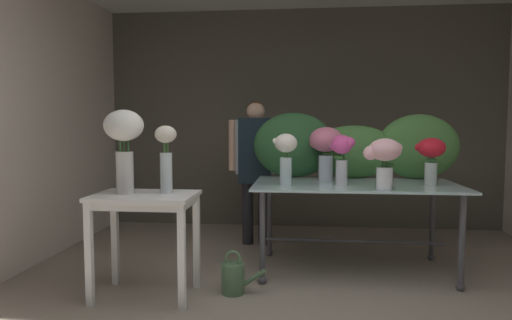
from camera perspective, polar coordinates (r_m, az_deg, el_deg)
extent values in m
plane|color=gray|center=(4.30, 5.81, -13.31)|extent=(7.66, 7.66, 0.00)
cube|color=#5B564C|center=(5.84, 5.92, 5.16)|extent=(5.10, 0.12, 2.77)
cube|color=beige|center=(4.82, -26.07, 4.87)|extent=(0.12, 3.60, 2.77)
cube|color=silver|center=(4.08, 12.45, -3.00)|extent=(1.78, 1.01, 0.02)
cylinder|color=#4C4C51|center=(3.74, 0.82, -9.81)|extent=(0.05, 0.05, 0.78)
sphere|color=#4C4C51|center=(3.85, 0.81, -15.01)|extent=(0.07, 0.07, 0.07)
cylinder|color=#4C4C51|center=(3.94, 24.68, -9.50)|extent=(0.05, 0.05, 0.78)
sphere|color=#4C4C51|center=(4.04, 24.51, -14.47)|extent=(0.07, 0.07, 0.07)
cylinder|color=#4C4C51|center=(4.53, 1.71, -7.29)|extent=(0.05, 0.05, 0.78)
sphere|color=#4C4C51|center=(4.61, 1.70, -11.67)|extent=(0.07, 0.07, 0.07)
cylinder|color=#4C4C51|center=(4.69, 21.48, -7.19)|extent=(0.05, 0.05, 0.78)
sphere|color=#4C4C51|center=(4.77, 21.35, -11.43)|extent=(0.07, 0.07, 0.07)
cylinder|color=#4C4C51|center=(4.18, 12.33, -10.05)|extent=(1.58, 0.03, 0.03)
cube|color=white|center=(3.51, -13.93, -4.45)|extent=(0.76, 0.53, 0.03)
cube|color=white|center=(3.51, -13.92, -5.17)|extent=(0.70, 0.47, 0.06)
cube|color=white|center=(3.52, -20.43, -11.18)|extent=(0.05, 0.05, 0.76)
cube|color=white|center=(3.28, -9.41, -12.09)|extent=(0.05, 0.05, 0.76)
cube|color=white|center=(3.92, -17.46, -9.50)|extent=(0.05, 0.05, 0.76)
cube|color=white|center=(3.70, -7.55, -10.14)|extent=(0.05, 0.05, 0.76)
cylinder|color=#232328|center=(4.97, -1.05, -6.18)|extent=(0.12, 0.12, 0.79)
cylinder|color=#232328|center=(4.96, 0.98, -6.22)|extent=(0.12, 0.12, 0.79)
cube|color=#999EA8|center=(4.88, -0.04, 1.70)|extent=(0.41, 0.22, 0.58)
cube|color=#192833|center=(4.77, -0.18, 1.15)|extent=(0.35, 0.02, 0.70)
cylinder|color=#D8AD8E|center=(4.91, -2.96, 1.89)|extent=(0.09, 0.09, 0.55)
cylinder|color=#D8AD8E|center=(4.86, 2.92, 1.86)|extent=(0.09, 0.09, 0.55)
sphere|color=#D8AD8E|center=(4.88, -0.04, 6.17)|extent=(0.20, 0.20, 0.20)
ellipsoid|color=brown|center=(4.90, -0.01, 6.92)|extent=(0.15, 0.15, 0.09)
ellipsoid|color=#28562D|center=(4.40, 4.79, 1.89)|extent=(0.79, 0.31, 0.63)
ellipsoid|color=#477F3D|center=(4.44, 12.29, 1.03)|extent=(0.85, 0.30, 0.51)
ellipsoid|color=#477F3D|center=(4.54, 19.91, 1.60)|extent=(0.76, 0.32, 0.61)
cylinder|color=silver|center=(4.22, 8.83, -0.98)|extent=(0.13, 0.13, 0.23)
cylinder|color=#9EBCB2|center=(4.22, 8.82, -1.86)|extent=(0.12, 0.12, 0.10)
cylinder|color=#387033|center=(4.21, 9.10, -0.40)|extent=(0.01, 0.01, 0.30)
cylinder|color=#387033|center=(4.24, 8.62, -0.35)|extent=(0.01, 0.01, 0.30)
cylinder|color=#387033|center=(4.19, 8.75, -0.42)|extent=(0.01, 0.01, 0.30)
ellipsoid|color=pink|center=(4.20, 8.88, 2.59)|extent=(0.31, 0.31, 0.23)
sphere|color=pink|center=(4.23, 7.56, 2.19)|extent=(0.11, 0.11, 0.11)
sphere|color=pink|center=(4.19, 10.15, 2.06)|extent=(0.11, 0.11, 0.11)
ellipsoid|color=#2D6028|center=(4.18, 9.09, 0.83)|extent=(0.10, 0.10, 0.03)
cylinder|color=silver|center=(3.83, 3.79, -1.45)|extent=(0.10, 0.10, 0.24)
cylinder|color=#9EBCB2|center=(3.84, 3.78, -2.44)|extent=(0.09, 0.09, 0.10)
cylinder|color=#477F3D|center=(3.83, 4.12, -0.81)|extent=(0.01, 0.01, 0.30)
cylinder|color=#477F3D|center=(3.85, 3.87, -0.78)|extent=(0.01, 0.01, 0.30)
cylinder|color=#477F3D|center=(3.83, 3.44, -0.81)|extent=(0.01, 0.01, 0.30)
cylinder|color=#477F3D|center=(3.81, 3.74, -0.84)|extent=(0.01, 0.01, 0.30)
ellipsoid|color=white|center=(3.81, 3.81, 2.17)|extent=(0.19, 0.19, 0.16)
sphere|color=white|center=(3.80, 2.50, 2.42)|extent=(0.05, 0.05, 0.05)
cylinder|color=silver|center=(3.90, 10.81, -1.58)|extent=(0.10, 0.10, 0.21)
cylinder|color=#9EBCB2|center=(3.91, 10.79, -2.46)|extent=(0.09, 0.09, 0.09)
cylinder|color=#2D6028|center=(3.90, 11.07, -0.89)|extent=(0.01, 0.01, 0.29)
cylinder|color=#2D6028|center=(3.91, 10.56, -0.86)|extent=(0.01, 0.01, 0.29)
cylinder|color=#2D6028|center=(3.88, 10.67, -0.91)|extent=(0.01, 0.01, 0.29)
ellipsoid|color=#E54C9E|center=(3.88, 10.86, 1.95)|extent=(0.18, 0.18, 0.16)
sphere|color=#E54C9E|center=(3.89, 9.84, 1.66)|extent=(0.06, 0.06, 0.06)
sphere|color=#E54C9E|center=(3.87, 11.83, 2.20)|extent=(0.09, 0.09, 0.09)
ellipsoid|color=#387033|center=(3.88, 10.33, 0.28)|extent=(0.09, 0.10, 0.03)
cylinder|color=silver|center=(3.69, 15.98, -2.28)|extent=(0.13, 0.13, 0.18)
cylinder|color=#9EBCB2|center=(3.70, 15.97, -3.06)|extent=(0.12, 0.12, 0.08)
cylinder|color=#387033|center=(3.69, 16.24, -1.54)|extent=(0.01, 0.01, 0.26)
cylinder|color=#387033|center=(3.71, 15.77, -1.51)|extent=(0.01, 0.01, 0.26)
cylinder|color=#387033|center=(3.67, 15.91, -1.58)|extent=(0.01, 0.01, 0.26)
ellipsoid|color=#EFB2BC|center=(3.67, 16.06, 1.27)|extent=(0.26, 0.26, 0.18)
sphere|color=#EFB2BC|center=(3.64, 14.33, 0.87)|extent=(0.11, 0.11, 0.11)
sphere|color=#EFB2BC|center=(3.69, 17.46, 1.45)|extent=(0.09, 0.09, 0.09)
ellipsoid|color=#2D6028|center=(3.68, 16.36, -0.59)|extent=(0.10, 0.06, 0.03)
cylinder|color=silver|center=(4.07, 21.30, -1.68)|extent=(0.10, 0.10, 0.20)
cylinder|color=#9EBCB2|center=(4.08, 21.28, -2.45)|extent=(0.09, 0.09, 0.08)
cylinder|color=#477F3D|center=(4.07, 21.63, -1.08)|extent=(0.01, 0.01, 0.26)
cylinder|color=#477F3D|center=(4.09, 21.14, -1.04)|extent=(0.01, 0.01, 0.26)
cylinder|color=#477F3D|center=(4.07, 21.13, -1.07)|extent=(0.01, 0.01, 0.26)
cylinder|color=#477F3D|center=(4.04, 21.43, -1.11)|extent=(0.01, 0.01, 0.26)
ellipsoid|color=red|center=(4.05, 21.40, 1.48)|extent=(0.23, 0.23, 0.16)
sphere|color=red|center=(4.06, 20.00, 1.51)|extent=(0.07, 0.07, 0.07)
sphere|color=red|center=(4.04, 22.35, 1.76)|extent=(0.06, 0.06, 0.06)
ellipsoid|color=#28562D|center=(4.03, 21.40, -0.05)|extent=(0.11, 0.09, 0.03)
cylinder|color=silver|center=(3.54, -16.31, -1.55)|extent=(0.13, 0.13, 0.32)
cylinder|color=#9EBCB2|center=(3.55, -16.28, -3.00)|extent=(0.12, 0.12, 0.13)
cylinder|color=#387033|center=(3.52, -15.88, -0.46)|extent=(0.01, 0.01, 0.44)
cylinder|color=#387033|center=(3.56, -16.36, -0.43)|extent=(0.01, 0.01, 0.44)
cylinder|color=#387033|center=(3.52, -16.82, -0.49)|extent=(0.01, 0.01, 0.44)
ellipsoid|color=white|center=(3.52, -16.44, 4.24)|extent=(0.29, 0.29, 0.24)
sphere|color=white|center=(3.55, -17.80, 3.59)|extent=(0.08, 0.08, 0.08)
sphere|color=white|center=(3.51, -15.01, 4.39)|extent=(0.09, 0.09, 0.09)
cylinder|color=silver|center=(3.49, -11.33, -1.63)|extent=(0.09, 0.09, 0.31)
cylinder|color=#9EBCB2|center=(3.50, -11.31, -3.05)|extent=(0.09, 0.09, 0.13)
cylinder|color=#477F3D|center=(3.48, -11.12, -0.73)|extent=(0.01, 0.01, 0.40)
cylinder|color=#477F3D|center=(3.50, -11.39, -0.71)|extent=(0.01, 0.01, 0.40)
cylinder|color=#477F3D|center=(3.47, -11.54, -0.75)|extent=(0.01, 0.01, 0.40)
ellipsoid|color=silver|center=(3.47, -11.40, 3.22)|extent=(0.16, 0.16, 0.13)
cylinder|color=#4C704C|center=(3.62, -2.97, -14.77)|extent=(0.18, 0.18, 0.24)
cylinder|color=#4C704C|center=(3.60, -0.20, -14.70)|extent=(0.18, 0.04, 0.14)
torus|color=#4C704C|center=(3.57, -2.98, -12.35)|extent=(0.13, 0.02, 0.13)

